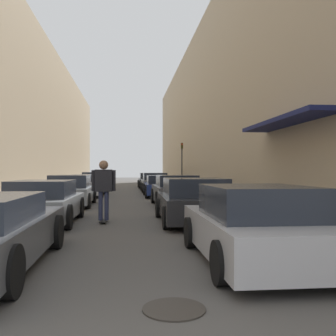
{
  "coord_description": "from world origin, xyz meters",
  "views": [
    {
      "loc": [
        0.19,
        -1.24,
        1.53
      ],
      "look_at": [
        1.68,
        12.68,
        1.61
      ],
      "focal_mm": 40.0,
      "sensor_mm": 36.0,
      "label": 1
    }
  ],
  "objects": [
    {
      "name": "manhole_cover",
      "position": [
        0.7,
        2.84,
        0.01
      ],
      "size": [
        0.7,
        0.7,
        0.02
      ],
      "color": "#332D28",
      "rests_on": "ground"
    },
    {
      "name": "parked_car_right_1",
      "position": [
        2.11,
        9.56,
        0.62
      ],
      "size": [
        2.03,
        4.03,
        1.3
      ],
      "color": "#232326",
      "rests_on": "ground"
    },
    {
      "name": "curb_strip_right",
      "position": [
        4.11,
        25.41,
        0.06
      ],
      "size": [
        1.8,
        50.82,
        0.12
      ],
      "color": "gray",
      "rests_on": "ground"
    },
    {
      "name": "skateboarder",
      "position": [
        -0.51,
        9.79,
        1.12
      ],
      "size": [
        0.7,
        0.78,
        1.82
      ],
      "color": "black",
      "rests_on": "ground"
    },
    {
      "name": "building_row_left",
      "position": [
        -7.01,
        25.4,
        5.1
      ],
      "size": [
        4.9,
        50.82,
        10.21
      ],
      "color": "tan",
      "rests_on": "ground"
    },
    {
      "name": "parked_car_right_3",
      "position": [
        2.11,
        20.25,
        0.61
      ],
      "size": [
        1.99,
        4.27,
        1.23
      ],
      "color": "navy",
      "rests_on": "ground"
    },
    {
      "name": "traffic_light",
      "position": [
        4.42,
        27.93,
        2.32
      ],
      "size": [
        0.16,
        0.22,
        3.56
      ],
      "color": "#2D2D2D",
      "rests_on": "curb_strip_right"
    },
    {
      "name": "parked_car_left_2",
      "position": [
        -2.24,
        15.19,
        0.63
      ],
      "size": [
        1.87,
        4.36,
        1.32
      ],
      "color": "gray",
      "rests_on": "ground"
    },
    {
      "name": "ground",
      "position": [
        0.0,
        20.33,
        0.0
      ],
      "size": [
        111.8,
        111.8,
        0.0
      ],
      "primitive_type": "plane",
      "color": "#4C4947"
    },
    {
      "name": "parked_car_right_5",
      "position": [
        2.07,
        31.14,
        0.62
      ],
      "size": [
        2.04,
        4.69,
        1.29
      ],
      "color": "black",
      "rests_on": "ground"
    },
    {
      "name": "parked_car_right_0",
      "position": [
        2.28,
        4.79,
        0.61
      ],
      "size": [
        1.91,
        3.93,
        1.28
      ],
      "color": "#B7B7BC",
      "rests_on": "ground"
    },
    {
      "name": "parked_car_right_4",
      "position": [
        2.07,
        25.29,
        0.65
      ],
      "size": [
        1.93,
        4.33,
        1.34
      ],
      "color": "gray",
      "rests_on": "ground"
    },
    {
      "name": "building_row_right",
      "position": [
        7.01,
        25.4,
        5.76
      ],
      "size": [
        4.9,
        50.82,
        11.52
      ],
      "color": "tan",
      "rests_on": "ground"
    },
    {
      "name": "curb_strip_left",
      "position": [
        -4.11,
        25.41,
        0.06
      ],
      "size": [
        1.8,
        50.82,
        0.12
      ],
      "color": "gray",
      "rests_on": "ground"
    },
    {
      "name": "parked_car_left_3",
      "position": [
        -2.15,
        21.13,
        0.63
      ],
      "size": [
        1.94,
        4.65,
        1.28
      ],
      "color": "#B7B7BC",
      "rests_on": "ground"
    },
    {
      "name": "parked_car_left_1",
      "position": [
        -2.2,
        9.77,
        0.6
      ],
      "size": [
        1.91,
        4.04,
        1.24
      ],
      "color": "gray",
      "rests_on": "ground"
    },
    {
      "name": "parked_car_left_4",
      "position": [
        -2.24,
        27.13,
        0.67
      ],
      "size": [
        2.0,
        4.26,
        1.38
      ],
      "color": "#B7B7BC",
      "rests_on": "ground"
    },
    {
      "name": "parked_car_right_2",
      "position": [
        2.25,
        14.74,
        0.64
      ],
      "size": [
        1.96,
        4.15,
        1.32
      ],
      "color": "#515459",
      "rests_on": "ground"
    }
  ]
}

